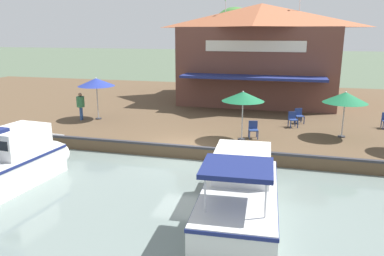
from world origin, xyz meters
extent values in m
plane|color=#4C5B47|center=(0.00, 0.00, 0.00)|extent=(220.00, 220.00, 0.00)
cube|color=brown|center=(-11.00, 0.00, 0.30)|extent=(22.00, 56.00, 0.60)
cube|color=#2D2D33|center=(-0.10, 0.00, 0.65)|extent=(0.20, 50.40, 0.10)
cube|color=brown|center=(-13.74, 2.10, 3.32)|extent=(8.60, 10.79, 5.44)
pyramid|color=#9E5638|center=(-13.74, 2.10, 6.90)|extent=(9.03, 11.33, 1.72)
cube|color=navy|center=(-8.54, 2.10, 2.90)|extent=(1.80, 9.17, 0.16)
cube|color=silver|center=(-9.40, 2.10, 4.82)|extent=(0.08, 6.48, 0.70)
cylinder|color=silver|center=(-13.74, 4.80, 7.30)|extent=(0.06, 0.06, 2.51)
cylinder|color=silver|center=(-13.74, -0.60, 7.14)|extent=(0.06, 0.06, 2.19)
cylinder|color=#B7B7B7|center=(-3.78, 7.14, 1.65)|extent=(0.06, 0.06, 2.09)
cylinder|color=#2D2D33|center=(-3.78, 7.14, 0.63)|extent=(0.36, 0.36, 0.06)
cone|color=#19663D|center=(-3.78, 7.14, 2.61)|extent=(2.14, 2.14, 0.53)
cone|color=silver|center=(-3.78, 7.14, 2.63)|extent=(1.33, 1.33, 0.43)
sphere|color=silver|center=(-3.78, 7.14, 2.88)|extent=(0.08, 0.08, 0.08)
cylinder|color=#B7B7B7|center=(-4.32, -6.61, 1.75)|extent=(0.06, 0.06, 2.31)
cylinder|color=#2D2D33|center=(-4.32, -6.61, 0.63)|extent=(0.36, 0.36, 0.06)
cone|color=navy|center=(-4.32, -6.61, 2.84)|extent=(2.17, 2.17, 0.46)
cone|color=white|center=(-4.32, -6.61, 2.86)|extent=(1.35, 1.35, 0.37)
sphere|color=white|center=(-4.32, -6.61, 3.07)|extent=(0.08, 0.08, 0.08)
cylinder|color=#B7B7B7|center=(-2.00, 2.37, 1.71)|extent=(0.06, 0.06, 2.22)
cylinder|color=#2D2D33|center=(-2.00, 2.37, 0.63)|extent=(0.36, 0.36, 0.06)
cone|color=#19663D|center=(-2.00, 2.37, 2.75)|extent=(2.02, 2.02, 0.45)
cone|color=silver|center=(-2.00, 2.37, 2.77)|extent=(1.25, 1.25, 0.36)
sphere|color=silver|center=(-2.00, 2.37, 2.97)|extent=(0.08, 0.08, 0.08)
cube|color=navy|center=(-6.15, 5.39, 0.81)|extent=(0.05, 0.05, 0.42)
cube|color=navy|center=(-5.99, 5.03, 0.81)|extent=(0.05, 0.05, 0.42)
cube|color=navy|center=(-6.52, 5.23, 0.81)|extent=(0.05, 0.05, 0.42)
cube|color=navy|center=(-6.36, 4.87, 0.81)|extent=(0.05, 0.05, 0.42)
cube|color=navy|center=(-6.25, 5.13, 1.03)|extent=(0.58, 0.58, 0.05)
cube|color=navy|center=(-6.44, 5.05, 1.25)|extent=(0.21, 0.42, 0.40)
cube|color=navy|center=(-5.09, 5.03, 0.81)|extent=(0.05, 0.05, 0.42)
cube|color=navy|center=(-4.96, 4.66, 0.81)|extent=(0.05, 0.05, 0.42)
cube|color=navy|center=(-5.47, 4.90, 0.81)|extent=(0.05, 0.05, 0.42)
cube|color=navy|center=(-5.33, 4.52, 0.81)|extent=(0.05, 0.05, 0.42)
cube|color=navy|center=(-5.21, 4.78, 1.03)|extent=(0.56, 0.56, 0.05)
cube|color=navy|center=(-5.40, 4.71, 1.25)|extent=(0.19, 0.43, 0.40)
cube|color=navy|center=(-6.01, 9.50, 0.81)|extent=(0.04, 0.04, 0.42)
cube|color=navy|center=(-6.41, 9.48, 0.81)|extent=(0.04, 0.04, 0.42)
cube|color=navy|center=(-2.27, 3.12, 0.81)|extent=(0.05, 0.05, 0.42)
cube|color=navy|center=(-2.18, 2.73, 0.81)|extent=(0.05, 0.05, 0.42)
cube|color=navy|center=(-2.66, 3.03, 0.81)|extent=(0.05, 0.05, 0.42)
cube|color=navy|center=(-2.57, 2.64, 0.81)|extent=(0.05, 0.05, 0.42)
cube|color=navy|center=(-2.42, 2.88, 1.03)|extent=(0.53, 0.53, 0.05)
cube|color=navy|center=(-2.62, 2.84, 1.25)|extent=(0.14, 0.44, 0.40)
cylinder|color=#2D5193|center=(-3.95, -7.50, 0.99)|extent=(0.13, 0.13, 0.79)
cylinder|color=#2D5193|center=(-3.80, -7.47, 0.99)|extent=(0.13, 0.13, 0.79)
cylinder|color=#337547|center=(-3.87, -7.48, 1.70)|extent=(0.46, 0.46, 0.62)
sphere|color=#9E7051|center=(-3.87, -7.48, 2.12)|extent=(0.21, 0.21, 0.21)
cube|color=white|center=(4.95, -5.48, 0.66)|extent=(5.00, 2.28, 1.15)
ellipsoid|color=white|center=(2.53, -5.27, 0.66)|extent=(1.86, 1.92, 1.15)
cube|color=navy|center=(4.95, -5.48, 1.15)|extent=(5.06, 2.33, 0.10)
cube|color=white|center=(4.10, -5.40, 1.72)|extent=(2.27, 1.68, 0.98)
cylinder|color=silver|center=(2.33, -5.25, 1.53)|extent=(0.17, 1.49, 0.04)
cube|color=silver|center=(4.90, 3.20, 0.58)|extent=(5.54, 2.53, 1.00)
ellipsoid|color=silver|center=(2.20, 3.04, 0.58)|extent=(2.03, 2.22, 1.00)
cube|color=navy|center=(4.90, 3.20, 1.00)|extent=(5.60, 2.58, 0.10)
cube|color=white|center=(3.95, 3.14, 1.54)|extent=(2.22, 1.90, 0.93)
cube|color=black|center=(4.99, 3.20, 1.66)|extent=(0.15, 1.56, 0.32)
cube|color=navy|center=(6.18, 3.27, 2.19)|extent=(1.85, 1.99, 0.13)
cylinder|color=silver|center=(6.65, 4.08, 1.63)|extent=(0.05, 0.05, 1.11)
cylinder|color=silver|center=(6.74, 2.52, 1.63)|extent=(0.05, 0.05, 1.11)
cylinder|color=silver|center=(1.98, 3.03, 1.38)|extent=(0.14, 1.78, 0.04)
cylinder|color=brown|center=(-17.69, -0.49, 2.49)|extent=(0.28, 0.28, 3.78)
sphere|color=#427A38|center=(-17.69, -0.49, 5.84)|extent=(3.91, 3.91, 3.91)
sphere|color=#427A38|center=(-16.91, -1.08, 5.45)|extent=(2.73, 2.73, 2.73)
camera|label=1|loc=(15.57, 4.50, 5.71)|focal=35.00mm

